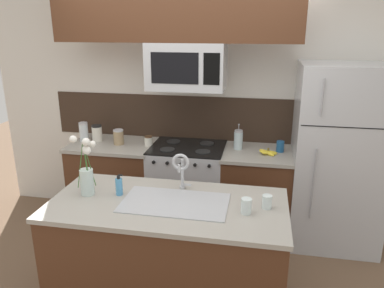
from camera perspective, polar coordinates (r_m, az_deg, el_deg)
The scene contains 23 objects.
ground_plane at distance 3.52m, azimuth -3.69°, elevation -19.50°, with size 10.00×10.00×0.00m, color brown.
rear_partition at distance 4.09m, azimuth 4.51°, elevation 6.03°, with size 5.20×0.10×2.60m, color silver.
splash_band at distance 4.11m, azimuth 0.21°, elevation 4.01°, with size 3.19×0.01×0.48m, color #332319.
back_counter_left at distance 4.27m, azimuth -11.52°, elevation -5.70°, with size 0.90×0.65×0.91m.
back_counter_right at distance 3.98m, azimuth 9.65°, elevation -7.39°, with size 0.71×0.65×0.91m.
stove_range at distance 4.04m, azimuth -0.65°, elevation -6.61°, with size 0.76×0.64×0.93m.
microwave at distance 3.68m, azimuth -0.79°, elevation 11.78°, with size 0.74×0.40×0.45m.
upper_cabinet_band at distance 3.65m, azimuth -2.52°, elevation 19.94°, with size 2.31×0.34×0.60m, color #4C2B19.
refrigerator at distance 3.90m, azimuth 21.26°, elevation -1.88°, with size 0.85×0.74×1.80m.
storage_jar_tall at distance 4.23m, azimuth -16.17°, elevation 1.77°, with size 0.09×0.09×0.21m.
storage_jar_medium at distance 4.20m, azimuth -14.27°, elevation 1.60°, with size 0.11×0.11×0.18m.
storage_jar_short at distance 4.04m, azimuth -11.13°, elevation 1.06°, with size 0.11×0.11×0.16m.
storage_jar_squat at distance 3.96m, azimuth -6.65°, elevation 0.47°, with size 0.09×0.09×0.10m.
banana_bunch at distance 3.74m, azimuth 11.53°, elevation -1.27°, with size 0.19×0.13×0.08m.
french_press at distance 3.84m, azimuth 7.06°, elevation 0.67°, with size 0.09×0.09×0.27m.
coffee_tin at distance 3.84m, azimuth 13.29°, elevation -0.37°, with size 0.08×0.08×0.11m, color #1E5184.
island_counter at distance 2.96m, azimuth -3.59°, elevation -16.76°, with size 1.71×0.82×0.91m.
kitchen_sink at distance 2.75m, azimuth -2.60°, elevation -10.27°, with size 0.76×0.43×0.16m.
sink_faucet at distance 2.82m, azimuth -1.66°, elevation -3.48°, with size 0.14×0.14×0.31m.
dish_soap_bottle at distance 2.86m, azimuth -11.05°, elevation -6.35°, with size 0.06×0.05×0.16m.
drinking_glass at distance 2.58m, azimuth 8.26°, elevation -9.33°, with size 0.07×0.07×0.11m.
spare_glass at distance 2.68m, azimuth 11.36°, elevation -8.62°, with size 0.07×0.07×0.10m.
flower_vase at distance 2.88m, azimuth -15.77°, elevation -4.51°, with size 0.17×0.11×0.47m.
Camera 1 is at (0.73, -2.70, 2.14)m, focal length 35.00 mm.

